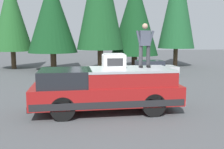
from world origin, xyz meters
TOP-DOWN VIEW (x-y plane):
  - ground_plane at (0.00, 0.00)m, footprint 90.00×90.00m
  - pickup_truck at (-0.46, 0.19)m, footprint 2.01×5.54m
  - compressor_unit at (-0.36, -0.11)m, footprint 0.65×0.84m
  - person_on_truck_bed at (-0.28, -1.33)m, footprint 0.29×0.72m
  - parked_car_silver at (7.84, -3.97)m, footprint 1.64×4.10m
  - conifer_far_left at (13.88, -8.51)m, footprint 3.48×3.48m
  - conifer_left at (13.77, -4.36)m, footprint 4.43×4.43m
  - conifer_center_right at (12.60, 3.09)m, footprint 4.17×4.17m
  - conifer_right at (14.18, 6.72)m, footprint 3.48×3.48m

SIDE VIEW (x-z plane):
  - ground_plane at x=0.00m, z-range 0.00..0.00m
  - parked_car_silver at x=7.84m, z-range 0.00..1.16m
  - pickup_truck at x=-0.46m, z-range 0.05..1.70m
  - compressor_unit at x=-0.36m, z-range 1.65..2.21m
  - person_on_truck_bed at x=-0.28m, z-range 1.71..3.40m
  - conifer_center_right at x=12.60m, z-range 0.75..8.66m
  - conifer_left at x=13.77m, z-range 0.56..8.96m
  - conifer_right at x=14.18m, z-range 0.79..8.74m
  - conifer_far_left at x=13.88m, z-range 0.87..11.45m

